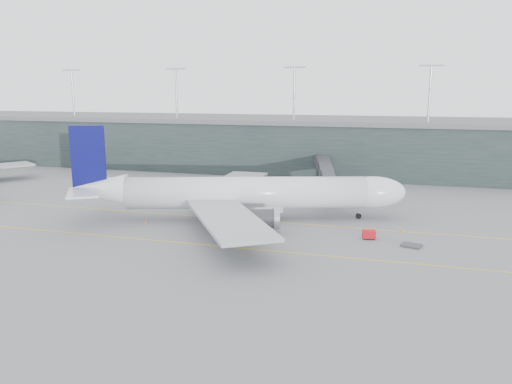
# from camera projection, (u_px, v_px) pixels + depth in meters

# --- Properties ---
(ground) EXTENTS (320.00, 320.00, 0.00)m
(ground) POSITION_uv_depth(u_px,v_px,m) (216.00, 212.00, 96.28)
(ground) COLOR slate
(ground) RESTS_ON ground
(taxiline_a) EXTENTS (160.00, 0.25, 0.02)m
(taxiline_a) POSITION_uv_depth(u_px,v_px,m) (209.00, 217.00, 92.51)
(taxiline_a) COLOR gold
(taxiline_a) RESTS_ON ground
(taxiline_b) EXTENTS (160.00, 0.25, 0.02)m
(taxiline_b) POSITION_uv_depth(u_px,v_px,m) (171.00, 242.00, 77.45)
(taxiline_b) COLOR gold
(taxiline_b) RESTS_ON ground
(taxiline_lead_main) EXTENTS (0.25, 60.00, 0.02)m
(taxiline_lead_main) POSITION_uv_depth(u_px,v_px,m) (268.00, 193.00, 113.75)
(taxiline_lead_main) COLOR gold
(taxiline_lead_main) RESTS_ON ground
(terminal) EXTENTS (240.00, 36.00, 29.00)m
(terminal) POSITION_uv_depth(u_px,v_px,m) (284.00, 143.00, 149.36)
(terminal) COLOR #1E2927
(terminal) RESTS_ON ground
(main_aircraft) EXTENTS (59.70, 54.94, 17.09)m
(main_aircraft) POSITION_uv_depth(u_px,v_px,m) (244.00, 194.00, 90.06)
(main_aircraft) COLOR silver
(main_aircraft) RESTS_ON ground
(jet_bridge) EXTENTS (11.65, 44.00, 6.74)m
(jet_bridge) POSITION_uv_depth(u_px,v_px,m) (331.00, 171.00, 113.24)
(jet_bridge) COLOR #2E2E34
(jet_bridge) RESTS_ON ground
(gse_cart) EXTENTS (2.25, 1.64, 1.40)m
(gse_cart) POSITION_uv_depth(u_px,v_px,m) (369.00, 234.00, 78.78)
(gse_cart) COLOR #A80C15
(gse_cart) RESTS_ON ground
(baggage_dolly) EXTENTS (3.37, 2.99, 0.28)m
(baggage_dolly) POSITION_uv_depth(u_px,v_px,m) (411.00, 245.00, 75.10)
(baggage_dolly) COLOR #353439
(baggage_dolly) RESTS_ON ground
(uld_a) EXTENTS (2.02, 1.66, 1.76)m
(uld_a) POSITION_uv_depth(u_px,v_px,m) (214.00, 196.00, 106.16)
(uld_a) COLOR #323237
(uld_a) RESTS_ON ground
(uld_b) EXTENTS (2.48, 2.24, 1.85)m
(uld_b) POSITION_uv_depth(u_px,v_px,m) (219.00, 195.00, 107.35)
(uld_b) COLOR #323237
(uld_b) RESTS_ON ground
(uld_c) EXTENTS (1.94, 1.64, 1.61)m
(uld_c) POSITION_uv_depth(u_px,v_px,m) (227.00, 197.00, 105.78)
(uld_c) COLOR #323237
(uld_c) RESTS_ON ground
(cone_nose) EXTENTS (0.48, 0.48, 0.77)m
(cone_nose) POSITION_uv_depth(u_px,v_px,m) (401.00, 230.00, 82.64)
(cone_nose) COLOR #CE6A0B
(cone_nose) RESTS_ON ground
(cone_wing_stbd) EXTENTS (0.47, 0.47, 0.75)m
(cone_wing_stbd) POSITION_uv_depth(u_px,v_px,m) (230.00, 243.00, 75.37)
(cone_wing_stbd) COLOR #DE4D0C
(cone_wing_stbd) RESTS_ON ground
(cone_wing_port) EXTENTS (0.43, 0.43, 0.68)m
(cone_wing_port) POSITION_uv_depth(u_px,v_px,m) (285.00, 201.00, 104.77)
(cone_wing_port) COLOR orange
(cone_wing_port) RESTS_ON ground
(cone_tail) EXTENTS (0.44, 0.44, 0.70)m
(cone_tail) POSITION_uv_depth(u_px,v_px,m) (146.00, 222.00, 87.92)
(cone_tail) COLOR #E2570C
(cone_tail) RESTS_ON ground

